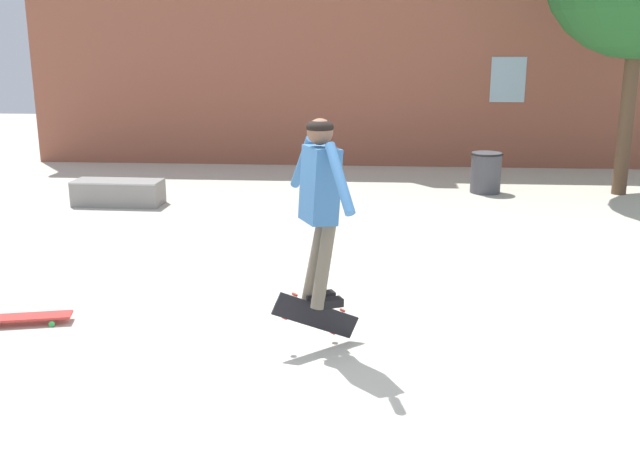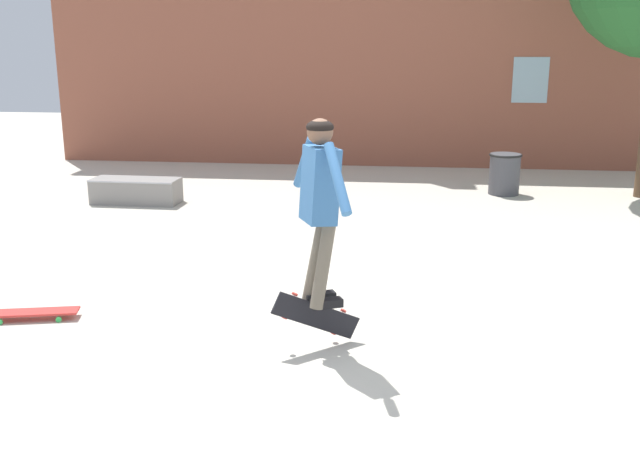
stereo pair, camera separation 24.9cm
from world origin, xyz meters
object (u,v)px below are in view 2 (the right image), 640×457
at_px(skate_ledge, 136,191).
at_px(skateboard_resting, 32,312).
at_px(trash_bin, 505,173).
at_px(skater, 320,195).
at_px(skateboard_flipping, 316,316).

height_order(skate_ledge, skateboard_resting, skate_ledge).
relative_size(skate_ledge, trash_bin, 2.02).
bearing_deg(skater, skateboard_resting, 147.20).
bearing_deg(skateboard_flipping, trash_bin, 41.56).
relative_size(trash_bin, skateboard_flipping, 0.98).
xyz_separation_m(skate_ledge, trash_bin, (6.02, 1.44, 0.17)).
distance_m(trash_bin, skateboard_flipping, 7.15).
height_order(skate_ledge, skater, skater).
xyz_separation_m(skate_ledge, skater, (3.65, -5.32, 1.13)).
bearing_deg(skateboard_resting, skater, -20.60).
height_order(skateboard_flipping, skateboard_resting, skateboard_flipping).
bearing_deg(skateboard_flipping, skater, -67.40).
relative_size(skater, skateboard_resting, 1.78).
bearing_deg(trash_bin, skateboard_flipping, -109.67).
distance_m(skateboard_flipping, skateboard_resting, 2.76).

